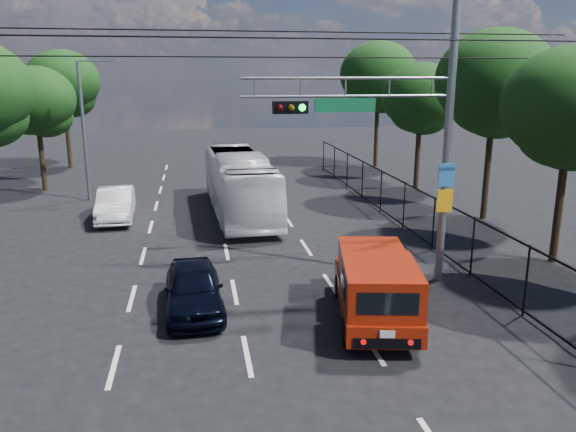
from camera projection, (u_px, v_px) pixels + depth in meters
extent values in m
cube|color=beige|center=(114.00, 366.00, 12.58)|extent=(0.12, 2.00, 0.01)
cube|color=beige|center=(132.00, 298.00, 16.40)|extent=(0.12, 2.00, 0.01)
cube|color=beige|center=(143.00, 256.00, 20.23)|extent=(0.12, 2.00, 0.01)
cube|color=beige|center=(151.00, 227.00, 24.05)|extent=(0.12, 2.00, 0.01)
cube|color=beige|center=(156.00, 206.00, 27.87)|extent=(0.12, 2.00, 0.01)
cube|color=beige|center=(160.00, 190.00, 31.70)|extent=(0.12, 2.00, 0.01)
cube|color=beige|center=(164.00, 177.00, 35.52)|extent=(0.12, 2.00, 0.01)
cube|color=beige|center=(166.00, 167.00, 39.35)|extent=(0.12, 2.00, 0.01)
cube|color=beige|center=(247.00, 355.00, 13.06)|extent=(0.12, 2.00, 0.01)
cube|color=beige|center=(234.00, 292.00, 16.88)|extent=(0.12, 2.00, 0.01)
cube|color=beige|center=(226.00, 251.00, 20.71)|extent=(0.12, 2.00, 0.01)
cube|color=beige|center=(221.00, 224.00, 24.53)|extent=(0.12, 2.00, 0.01)
cube|color=beige|center=(217.00, 204.00, 28.36)|extent=(0.12, 2.00, 0.01)
cube|color=beige|center=(214.00, 188.00, 32.18)|extent=(0.12, 2.00, 0.01)
cube|color=beige|center=(211.00, 176.00, 36.00)|extent=(0.12, 2.00, 0.01)
cube|color=beige|center=(209.00, 166.00, 39.83)|extent=(0.12, 2.00, 0.01)
cube|color=beige|center=(371.00, 345.00, 13.54)|extent=(0.12, 2.00, 0.01)
cube|color=beige|center=(331.00, 286.00, 17.36)|extent=(0.12, 2.00, 0.01)
cube|color=beige|center=(306.00, 247.00, 21.19)|extent=(0.12, 2.00, 0.01)
cube|color=beige|center=(288.00, 221.00, 25.01)|extent=(0.12, 2.00, 0.01)
cube|color=beige|center=(276.00, 201.00, 28.84)|extent=(0.12, 2.00, 0.01)
cube|color=beige|center=(266.00, 186.00, 32.66)|extent=(0.12, 2.00, 0.01)
cube|color=beige|center=(258.00, 175.00, 36.48)|extent=(0.12, 2.00, 0.01)
cube|color=beige|center=(252.00, 165.00, 40.31)|extent=(0.12, 2.00, 0.01)
cylinder|color=slate|center=(448.00, 130.00, 16.76)|extent=(0.24, 0.24, 9.50)
cylinder|color=slate|center=(349.00, 78.00, 15.89)|extent=(6.20, 0.08, 0.08)
cylinder|color=slate|center=(349.00, 96.00, 16.02)|extent=(6.20, 0.08, 0.08)
cube|color=black|center=(290.00, 107.00, 15.82)|extent=(1.00, 0.28, 0.35)
sphere|color=#3F0505|center=(280.00, 108.00, 15.62)|extent=(0.20, 0.20, 0.20)
sphere|color=#4C3805|center=(291.00, 108.00, 15.67)|extent=(0.20, 0.20, 0.20)
sphere|color=#0CE533|center=(302.00, 108.00, 15.73)|extent=(0.20, 0.20, 0.20)
cube|color=#0D5E36|center=(345.00, 105.00, 16.06)|extent=(1.80, 0.05, 0.40)
cube|color=#2670B5|center=(447.00, 175.00, 16.95)|extent=(0.50, 0.04, 0.70)
cube|color=#EFA00C|center=(445.00, 201.00, 17.15)|extent=(0.50, 0.04, 0.70)
cylinder|color=slate|center=(432.00, 87.00, 16.36)|extent=(0.05, 0.05, 0.50)
cylinder|color=slate|center=(389.00, 87.00, 16.15)|extent=(0.05, 0.05, 0.50)
cylinder|color=slate|center=(346.00, 87.00, 15.94)|extent=(0.05, 0.05, 0.50)
cylinder|color=slate|center=(301.00, 87.00, 15.73)|extent=(0.05, 0.05, 0.50)
cylinder|color=slate|center=(255.00, 88.00, 15.52)|extent=(0.05, 0.05, 0.50)
cylinder|color=slate|center=(84.00, 132.00, 28.37)|extent=(0.18, 0.18, 7.00)
cylinder|color=slate|center=(94.00, 61.00, 27.63)|extent=(1.60, 0.09, 0.09)
cube|color=slate|center=(113.00, 61.00, 27.78)|extent=(0.60, 0.22, 0.15)
cylinder|color=black|center=(234.00, 37.00, 13.20)|extent=(22.00, 0.04, 0.04)
cylinder|color=black|center=(225.00, 31.00, 16.45)|extent=(22.00, 0.04, 0.04)
cylinder|color=black|center=(223.00, 57.00, 18.06)|extent=(22.00, 0.04, 0.04)
cube|color=black|center=(424.00, 193.00, 21.45)|extent=(0.04, 34.00, 0.06)
cube|color=black|center=(422.00, 238.00, 21.89)|extent=(0.04, 34.00, 0.06)
cylinder|color=black|center=(526.00, 281.00, 14.99)|extent=(0.06, 0.06, 2.00)
cylinder|color=black|center=(472.00, 248.00, 17.86)|extent=(0.06, 0.06, 2.00)
cylinder|color=black|center=(433.00, 224.00, 20.73)|extent=(0.06, 0.06, 2.00)
cylinder|color=black|center=(404.00, 205.00, 23.59)|extent=(0.06, 0.06, 2.00)
cylinder|color=black|center=(381.00, 191.00, 26.46)|extent=(0.06, 0.06, 2.00)
cylinder|color=black|center=(362.00, 180.00, 29.33)|extent=(0.06, 0.06, 2.00)
cylinder|color=black|center=(347.00, 170.00, 32.20)|extent=(0.06, 0.06, 2.00)
cylinder|color=black|center=(334.00, 162.00, 35.06)|extent=(0.06, 0.06, 2.00)
cylinder|color=black|center=(324.00, 156.00, 37.93)|extent=(0.06, 0.06, 2.00)
cylinder|color=black|center=(559.00, 203.00, 19.12)|extent=(0.28, 0.28, 4.20)
ellipsoid|color=#16330E|center=(571.00, 104.00, 18.31)|extent=(4.50, 4.50, 3.83)
ellipsoid|color=#16330E|center=(572.00, 136.00, 18.92)|extent=(3.00, 3.00, 2.40)
ellipsoid|color=#16330E|center=(562.00, 133.00, 18.28)|extent=(2.85, 2.85, 2.28)
cylinder|color=black|center=(488.00, 167.00, 24.88)|extent=(0.28, 0.28, 4.76)
ellipsoid|color=#16330E|center=(495.00, 80.00, 23.96)|extent=(5.10, 5.10, 4.33)
ellipsoid|color=#16330E|center=(498.00, 108.00, 24.61)|extent=(3.40, 3.40, 2.72)
ellipsoid|color=#16330E|center=(488.00, 104.00, 23.97)|extent=(3.23, 3.23, 2.58)
cylinder|color=black|center=(418.00, 154.00, 31.60)|extent=(0.28, 0.28, 4.03)
ellipsoid|color=#16330E|center=(421.00, 96.00, 30.82)|extent=(4.32, 4.32, 3.67)
ellipsoid|color=#16330E|center=(424.00, 114.00, 31.42)|extent=(2.88, 2.88, 2.30)
ellipsoid|color=#16330E|center=(415.00, 112.00, 30.79)|extent=(2.74, 2.74, 2.19)
cylinder|color=black|center=(376.00, 132.00, 39.17)|extent=(0.28, 0.28, 4.93)
ellipsoid|color=#16330E|center=(379.00, 74.00, 38.22)|extent=(5.28, 5.28, 4.49)
ellipsoid|color=#16330E|center=(382.00, 93.00, 38.87)|extent=(3.52, 3.52, 2.82)
ellipsoid|color=#16330E|center=(374.00, 90.00, 38.23)|extent=(3.34, 3.34, 2.68)
cylinder|color=black|center=(42.00, 156.00, 31.15)|extent=(0.28, 0.28, 3.92)
ellipsoid|color=#16330E|center=(36.00, 99.00, 30.39)|extent=(4.20, 4.20, 3.57)
ellipsoid|color=#16330E|center=(47.00, 117.00, 30.98)|extent=(2.80, 2.80, 2.24)
ellipsoid|color=#16330E|center=(30.00, 115.00, 30.35)|extent=(2.66, 2.66, 2.13)
cylinder|color=black|center=(68.00, 135.00, 38.68)|extent=(0.28, 0.28, 4.59)
ellipsoid|color=#16330E|center=(63.00, 81.00, 37.79)|extent=(4.92, 4.92, 4.18)
ellipsoid|color=#16330E|center=(71.00, 98.00, 38.43)|extent=(3.28, 3.28, 2.62)
ellipsoid|color=#16330E|center=(58.00, 96.00, 37.79)|extent=(3.12, 3.12, 2.49)
cylinder|color=black|center=(340.00, 286.00, 16.43)|extent=(0.37, 0.71, 0.67)
cylinder|color=black|center=(396.00, 287.00, 16.39)|extent=(0.37, 0.71, 0.67)
cylinder|color=black|center=(347.00, 331.00, 13.55)|extent=(0.37, 0.71, 0.67)
cylinder|color=black|center=(415.00, 332.00, 13.51)|extent=(0.37, 0.71, 0.67)
cube|color=maroon|center=(374.00, 298.00, 14.90)|extent=(2.71, 5.06, 0.54)
cube|color=maroon|center=(366.00, 268.00, 16.98)|extent=(1.84, 0.86, 0.53)
cube|color=black|center=(365.00, 258.00, 17.17)|extent=(1.68, 0.69, 0.29)
cube|color=maroon|center=(370.00, 259.00, 15.80)|extent=(1.98, 1.79, 0.91)
cube|color=black|center=(373.00, 266.00, 15.09)|extent=(1.47, 0.33, 0.53)
cube|color=maroon|center=(381.00, 285.00, 13.69)|extent=(2.22, 2.74, 1.01)
cube|color=black|center=(418.00, 284.00, 13.66)|extent=(0.26, 1.14, 0.43)
cube|color=black|center=(344.00, 284.00, 13.71)|extent=(0.26, 1.14, 0.43)
cube|color=black|center=(388.00, 304.00, 12.51)|extent=(1.37, 0.31, 0.53)
cube|color=black|center=(387.00, 343.00, 12.63)|extent=(1.52, 0.37, 0.25)
cube|color=silver|center=(387.00, 334.00, 12.53)|extent=(0.34, 0.09, 0.17)
imported|color=black|center=(194.00, 288.00, 15.42)|extent=(1.69, 3.90, 1.31)
imported|color=silver|center=(239.00, 183.00, 26.10)|extent=(2.85, 10.38, 2.86)
imported|color=white|center=(116.00, 204.00, 25.15)|extent=(1.70, 4.36, 1.42)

